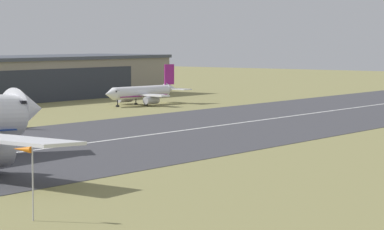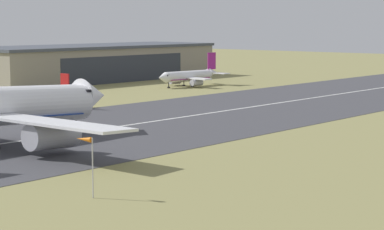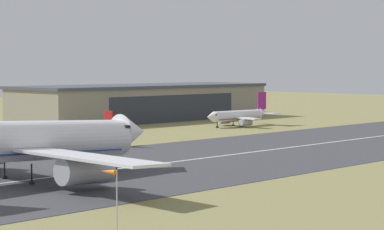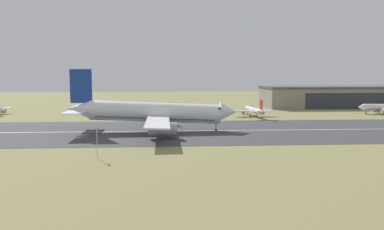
{
  "view_description": "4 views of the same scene",
  "coord_description": "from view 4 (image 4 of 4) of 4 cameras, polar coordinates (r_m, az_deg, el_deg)",
  "views": [
    {
      "loc": [
        -85.52,
        13.57,
        16.43
      ],
      "look_at": [
        -1.52,
        77.07,
        7.53
      ],
      "focal_mm": 85.0,
      "sensor_mm": 36.0,
      "label": 1
    },
    {
      "loc": [
        -83.91,
        13.57,
        19.22
      ],
      "look_at": [
        -8.05,
        77.86,
        6.8
      ],
      "focal_mm": 70.0,
      "sensor_mm": 36.0,
      "label": 2
    },
    {
      "loc": [
        -79.01,
        13.42,
        17.5
      ],
      "look_at": [
        -0.42,
        91.83,
        10.31
      ],
      "focal_mm": 70.0,
      "sensor_mm": 36.0,
      "label": 3
    },
    {
      "loc": [
        -14.25,
        -7.4,
        18.17
      ],
      "look_at": [
        -7.62,
        95.81,
        6.96
      ],
      "focal_mm": 35.0,
      "sensor_mm": 36.0,
      "label": 4
    }
  ],
  "objects": [
    {
      "name": "runway_centreline",
      "position": [
        121.6,
        3.1,
        -2.39
      ],
      "size": [
        388.3,
        0.7,
        0.01
      ],
      "primitive_type": "cube",
      "color": "silver",
      "rests_on": "runway_strip"
    },
    {
      "name": "ground_plane",
      "position": [
        67.47,
        8.78,
        -9.51
      ],
      "size": [
        671.44,
        671.44,
        0.0
      ],
      "primitive_type": "plane",
      "color": "olive"
    },
    {
      "name": "airplane_landing",
      "position": [
        119.99,
        -5.73,
        0.32
      ],
      "size": [
        54.6,
        59.38,
        19.86
      ],
      "color": "white",
      "rests_on": "ground_plane"
    },
    {
      "name": "airplane_parked_west",
      "position": [
        163.56,
        9.35,
        0.72
      ],
      "size": [
        17.73,
        23.57,
        7.89
      ],
      "color": "silver",
      "rests_on": "ground_plane"
    },
    {
      "name": "runway_strip",
      "position": [
        121.6,
        3.1,
        -2.4
      ],
      "size": [
        431.44,
        52.08,
        0.06
      ],
      "primitive_type": "cube",
      "color": "#3D3D42",
      "rests_on": "ground_plane"
    },
    {
      "name": "windsock_pole",
      "position": [
        84.44,
        -14.32,
        -2.31
      ],
      "size": [
        0.96,
        2.22,
        6.76
      ],
      "color": "#B7B7BC",
      "rests_on": "ground_plane"
    },
    {
      "name": "hangar_building",
      "position": [
        228.14,
        21.87,
        2.64
      ],
      "size": [
        89.46,
        29.89,
        11.59
      ],
      "color": "gray",
      "rests_on": "ground_plane"
    },
    {
      "name": "airplane_parked_east",
      "position": [
        193.65,
        27.21,
        1.04
      ],
      "size": [
        24.27,
        18.39,
        9.88
      ],
      "color": "white",
      "rests_on": "ground_plane"
    }
  ]
}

